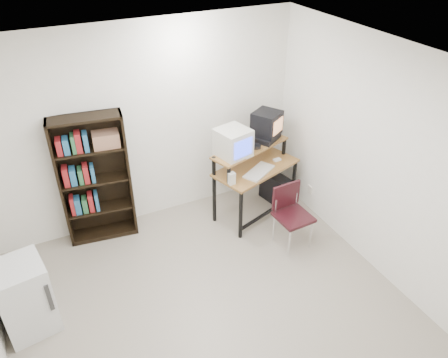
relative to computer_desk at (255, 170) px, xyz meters
name	(u,v)px	position (x,y,z in m)	size (l,w,h in m)	color
floor	(215,315)	(-1.24, -1.41, -0.69)	(4.00, 4.00, 0.01)	#A09685
ceiling	(211,74)	(-1.24, -1.41, 1.92)	(4.00, 4.00, 0.01)	white
back_wall	(146,128)	(-1.24, 0.59, 0.62)	(4.00, 0.01, 2.60)	white
right_wall	(385,166)	(0.76, -1.41, 0.62)	(0.01, 4.00, 2.60)	white
computer_desk	(255,170)	(0.00, 0.00, 0.00)	(1.25, 0.89, 0.98)	olive
crt_monitor	(233,143)	(-0.32, 0.01, 0.47)	(0.45, 0.45, 0.35)	beige
vcr	(267,138)	(0.26, 0.18, 0.33)	(0.36, 0.26, 0.08)	black
crt_tv	(267,123)	(0.28, 0.21, 0.53)	(0.45, 0.45, 0.31)	black
cd_spindle	(256,147)	(0.03, 0.04, 0.31)	(0.12, 0.12, 0.05)	#26262B
keyboard	(259,172)	(-0.03, -0.16, 0.06)	(0.47, 0.21, 0.04)	beige
mousepad	(275,161)	(0.32, 0.01, 0.04)	(0.22, 0.18, 0.01)	black
mouse	(277,160)	(0.34, 0.00, 0.06)	(0.10, 0.06, 0.03)	white
desk_speaker	(232,179)	(-0.47, -0.24, 0.12)	(0.08, 0.07, 0.17)	beige
pc_tower	(275,188)	(0.41, 0.10, -0.47)	(0.20, 0.45, 0.42)	black
school_chair	(291,210)	(0.09, -0.75, -0.19)	(0.42, 0.42, 0.81)	black
bookshelf	(95,177)	(-1.97, 0.44, 0.18)	(0.86, 0.38, 1.66)	black
mini_fridge	(25,298)	(-2.96, -0.72, -0.28)	(0.54, 0.54, 0.81)	silver
wall_outlet	(310,190)	(0.74, -0.26, -0.38)	(0.02, 0.08, 0.12)	beige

